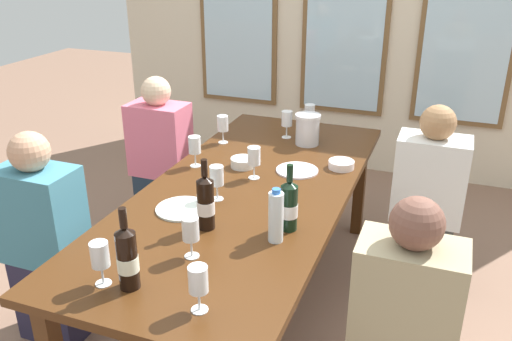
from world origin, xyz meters
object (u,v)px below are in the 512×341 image
object	(u,v)px
white_plate_0	(297,170)
seated_person_3	(401,338)
tasting_bowl_0	(243,162)
seated_person_1	(426,205)
dining_table	(248,200)
wine_bottle_2	(127,258)
wine_glass_0	(254,158)
wine_glass_3	(217,176)
wine_glass_8	(198,280)
wine_glass_5	(100,256)
white_plate_1	(183,209)
seated_person_2	(46,245)
seated_person_0	(161,162)
water_bottle	(276,217)
wine_glass_4	(191,231)
wine_bottle_1	(289,205)
wine_glass_1	(223,124)
wine_bottle_0	(206,202)
tasting_bowl_1	(341,164)
wine_glass_6	(310,112)
wine_glass_2	(195,146)
metal_pitcher	(307,129)

from	to	relation	value
white_plate_0	seated_person_3	distance (m)	1.15
tasting_bowl_0	seated_person_1	world-z (taller)	seated_person_1
dining_table	seated_person_3	distance (m)	1.06
wine_bottle_2	wine_glass_0	world-z (taller)	wine_bottle_2
wine_glass_3	wine_glass_8	distance (m)	0.85
wine_glass_3	wine_glass_5	bearing A→B (deg)	-97.49
white_plate_1	seated_person_2	xyz separation A→B (m)	(-0.66, -0.21, -0.22)
seated_person_0	wine_glass_0	bearing A→B (deg)	-28.79
water_bottle	wine_glass_4	world-z (taller)	water_bottle
wine_bottle_1	wine_glass_1	xyz separation A→B (m)	(-0.70, 0.88, 0.01)
wine_glass_0	wine_glass_1	size ratio (longest dim) A/B	1.00
tasting_bowl_0	dining_table	bearing A→B (deg)	-62.73
wine_bottle_2	seated_person_0	size ratio (longest dim) A/B	0.29
seated_person_1	tasting_bowl_0	bearing A→B (deg)	-162.31
wine_glass_0	seated_person_2	xyz separation A→B (m)	(-0.84, -0.66, -0.33)
wine_bottle_0	wine_bottle_2	xyz separation A→B (m)	(-0.07, -0.49, -0.00)
white_plate_1	wine_glass_8	world-z (taller)	wine_glass_8
tasting_bowl_0	seated_person_2	bearing A→B (deg)	-133.03
white_plate_0	wine_glass_1	distance (m)	0.63
wine_bottle_1	wine_glass_0	bearing A→B (deg)	126.34
wine_bottle_2	wine_bottle_1	bearing A→B (deg)	56.00
tasting_bowl_1	water_bottle	world-z (taller)	water_bottle
wine_glass_6	seated_person_0	world-z (taller)	seated_person_0
wine_glass_5	tasting_bowl_0	bearing A→B (deg)	86.80
wine_glass_2	tasting_bowl_0	bearing A→B (deg)	18.30
wine_bottle_1	tasting_bowl_0	size ratio (longest dim) A/B	2.28
dining_table	seated_person_3	size ratio (longest dim) A/B	2.07
wine_bottle_0	seated_person_0	distance (m)	1.37
wine_bottle_1	wine_glass_1	world-z (taller)	wine_bottle_1
wine_glass_4	wine_glass_8	size ratio (longest dim) A/B	1.00
wine_glass_5	wine_glass_6	xyz separation A→B (m)	(0.24, 1.93, 0.00)
wine_bottle_1	seated_person_2	xyz separation A→B (m)	(-1.17, -0.21, -0.33)
tasting_bowl_0	wine_glass_5	size ratio (longest dim) A/B	0.77
metal_pitcher	wine_glass_6	bearing A→B (deg)	102.96
seated_person_3	seated_person_0	bearing A→B (deg)	145.19
tasting_bowl_0	wine_glass_6	world-z (taller)	wine_glass_6
wine_glass_5	wine_glass_0	bearing A→B (deg)	80.55
water_bottle	wine_glass_0	bearing A→B (deg)	118.90
wine_bottle_0	wine_glass_8	size ratio (longest dim) A/B	1.86
white_plate_1	wine_glass_5	distance (m)	0.64
tasting_bowl_0	wine_bottle_2	bearing A→B (deg)	-88.28
wine_glass_6	wine_bottle_1	bearing A→B (deg)	-78.33
white_plate_1	metal_pitcher	distance (m)	1.09
wine_bottle_2	wine_bottle_0	bearing A→B (deg)	81.66
wine_glass_0	white_plate_0	bearing A→B (deg)	41.76
wine_glass_5	seated_person_2	xyz separation A→B (m)	(-0.66, 0.42, -0.34)
tasting_bowl_0	wine_glass_0	distance (m)	0.19
tasting_bowl_1	seated_person_1	size ratio (longest dim) A/B	0.13
wine_bottle_2	water_bottle	size ratio (longest dim) A/B	1.34
tasting_bowl_0	seated_person_2	distance (m)	1.09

